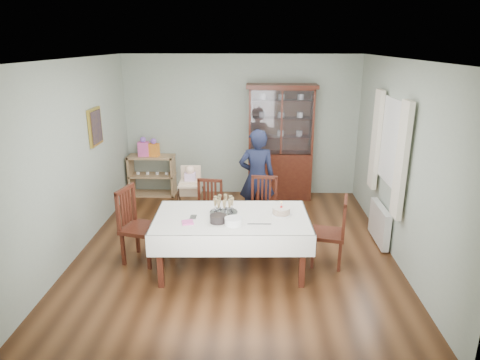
{
  "coord_description": "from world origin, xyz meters",
  "views": [
    {
      "loc": [
        0.27,
        -5.69,
        2.92
      ],
      "look_at": [
        0.06,
        0.2,
        1.0
      ],
      "focal_mm": 32.0,
      "sensor_mm": 36.0,
      "label": 1
    }
  ],
  "objects_px": {
    "dining_table": "(232,243)",
    "woman": "(257,178)",
    "champagne_tray": "(224,208)",
    "chair_end_right": "(329,245)",
    "gift_bag_pink": "(143,148)",
    "birthday_cake": "(281,211)",
    "gift_bag_orange": "(154,148)",
    "sideboard": "(152,175)",
    "chair_far_right": "(263,220)",
    "chair_end_left": "(141,240)",
    "chair_far_left": "(208,222)",
    "china_cabinet": "(280,141)",
    "high_chair": "(191,201)"
  },
  "relations": [
    {
      "from": "chair_end_right",
      "to": "birthday_cake",
      "type": "distance_m",
      "value": 0.85
    },
    {
      "from": "china_cabinet",
      "to": "chair_end_left",
      "type": "bearing_deg",
      "value": -127.47
    },
    {
      "from": "high_chair",
      "to": "gift_bag_orange",
      "type": "height_order",
      "value": "gift_bag_orange"
    },
    {
      "from": "chair_end_right",
      "to": "chair_far_left",
      "type": "bearing_deg",
      "value": -100.19
    },
    {
      "from": "dining_table",
      "to": "gift_bag_pink",
      "type": "distance_m",
      "value": 3.45
    },
    {
      "from": "chair_far_right",
      "to": "birthday_cake",
      "type": "distance_m",
      "value": 1.09
    },
    {
      "from": "sideboard",
      "to": "chair_far_left",
      "type": "distance_m",
      "value": 2.35
    },
    {
      "from": "birthday_cake",
      "to": "dining_table",
      "type": "bearing_deg",
      "value": -172.4
    },
    {
      "from": "chair_end_right",
      "to": "gift_bag_pink",
      "type": "relative_size",
      "value": 2.54
    },
    {
      "from": "sideboard",
      "to": "gift_bag_pink",
      "type": "relative_size",
      "value": 2.38
    },
    {
      "from": "chair_end_left",
      "to": "gift_bag_pink",
      "type": "bearing_deg",
      "value": 27.27
    },
    {
      "from": "sideboard",
      "to": "birthday_cake",
      "type": "bearing_deg",
      "value": -49.56
    },
    {
      "from": "birthday_cake",
      "to": "gift_bag_orange",
      "type": "height_order",
      "value": "gift_bag_orange"
    },
    {
      "from": "woman",
      "to": "gift_bag_pink",
      "type": "height_order",
      "value": "woman"
    },
    {
      "from": "chair_far_right",
      "to": "high_chair",
      "type": "bearing_deg",
      "value": 162.78
    },
    {
      "from": "woman",
      "to": "high_chair",
      "type": "height_order",
      "value": "woman"
    },
    {
      "from": "champagne_tray",
      "to": "gift_bag_pink",
      "type": "distance_m",
      "value": 3.26
    },
    {
      "from": "woman",
      "to": "chair_end_right",
      "type": "bearing_deg",
      "value": 122.09
    },
    {
      "from": "china_cabinet",
      "to": "sideboard",
      "type": "xyz_separation_m",
      "value": [
        -2.5,
        0.02,
        -0.72
      ]
    },
    {
      "from": "gift_bag_orange",
      "to": "dining_table",
      "type": "bearing_deg",
      "value": -59.81
    },
    {
      "from": "gift_bag_pink",
      "to": "high_chair",
      "type": "bearing_deg",
      "value": -50.77
    },
    {
      "from": "sideboard",
      "to": "birthday_cake",
      "type": "distance_m",
      "value": 3.68
    },
    {
      "from": "birthday_cake",
      "to": "gift_bag_pink",
      "type": "xyz_separation_m",
      "value": [
        -2.5,
        2.76,
        0.16
      ]
    },
    {
      "from": "champagne_tray",
      "to": "birthday_cake",
      "type": "bearing_deg",
      "value": -1.32
    },
    {
      "from": "chair_end_left",
      "to": "dining_table",
      "type": "bearing_deg",
      "value": -84.11
    },
    {
      "from": "birthday_cake",
      "to": "chair_far_right",
      "type": "bearing_deg",
      "value": 103.16
    },
    {
      "from": "chair_far_left",
      "to": "champagne_tray",
      "type": "bearing_deg",
      "value": -62.01
    },
    {
      "from": "chair_far_left",
      "to": "chair_far_right",
      "type": "height_order",
      "value": "chair_far_right"
    },
    {
      "from": "champagne_tray",
      "to": "woman",
      "type": "bearing_deg",
      "value": 72.81
    },
    {
      "from": "sideboard",
      "to": "chair_end_left",
      "type": "bearing_deg",
      "value": -80.13
    },
    {
      "from": "chair_far_right",
      "to": "champagne_tray",
      "type": "relative_size",
      "value": 2.54
    },
    {
      "from": "chair_far_right",
      "to": "dining_table",
      "type": "bearing_deg",
      "value": -107.59
    },
    {
      "from": "chair_far_left",
      "to": "gift_bag_orange",
      "type": "bearing_deg",
      "value": 130.35
    },
    {
      "from": "chair_far_right",
      "to": "gift_bag_orange",
      "type": "xyz_separation_m",
      "value": [
        -2.09,
        1.84,
        0.68
      ]
    },
    {
      "from": "chair_end_left",
      "to": "gift_bag_pink",
      "type": "height_order",
      "value": "gift_bag_pink"
    },
    {
      "from": "chair_end_left",
      "to": "chair_end_right",
      "type": "relative_size",
      "value": 1.09
    },
    {
      "from": "chair_far_right",
      "to": "champagne_tray",
      "type": "bearing_deg",
      "value": -115.34
    },
    {
      "from": "sideboard",
      "to": "chair_far_right",
      "type": "relative_size",
      "value": 0.96
    },
    {
      "from": "china_cabinet",
      "to": "birthday_cake",
      "type": "distance_m",
      "value": 2.78
    },
    {
      "from": "champagne_tray",
      "to": "gift_bag_pink",
      "type": "height_order",
      "value": "gift_bag_pink"
    },
    {
      "from": "dining_table",
      "to": "woman",
      "type": "xyz_separation_m",
      "value": [
        0.33,
        1.52,
        0.42
      ]
    },
    {
      "from": "sideboard",
      "to": "gift_bag_pink",
      "type": "xyz_separation_m",
      "value": [
        -0.13,
        -0.02,
        0.57
      ]
    },
    {
      "from": "chair_far_left",
      "to": "gift_bag_orange",
      "type": "distance_m",
      "value": 2.39
    },
    {
      "from": "sideboard",
      "to": "chair_far_right",
      "type": "xyz_separation_m",
      "value": [
        2.16,
        -1.86,
        -0.12
      ]
    },
    {
      "from": "chair_far_left",
      "to": "chair_end_right",
      "type": "xyz_separation_m",
      "value": [
        1.73,
        -0.73,
        0.01
      ]
    },
    {
      "from": "chair_far_right",
      "to": "gift_bag_orange",
      "type": "distance_m",
      "value": 2.86
    },
    {
      "from": "gift_bag_orange",
      "to": "gift_bag_pink",
      "type": "bearing_deg",
      "value": 180.0
    },
    {
      "from": "chair_end_right",
      "to": "gift_bag_pink",
      "type": "bearing_deg",
      "value": -117.17
    },
    {
      "from": "woman",
      "to": "gift_bag_pink",
      "type": "xyz_separation_m",
      "value": [
        -2.19,
        1.33,
        0.16
      ]
    },
    {
      "from": "sideboard",
      "to": "birthday_cake",
      "type": "xyz_separation_m",
      "value": [
        2.37,
        -2.78,
        0.41
      ]
    }
  ]
}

